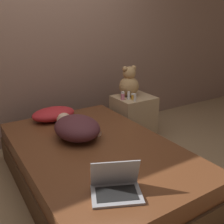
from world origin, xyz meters
The scene contains 12 objects.
ground_plane centered at (0.00, 0.00, 0.00)m, with size 12.00×12.00×0.00m, color #937551.
wall_back centered at (0.00, 1.30, 1.30)m, with size 8.00×0.06×2.60m.
bed centered at (0.00, 0.00, 0.21)m, with size 1.31×2.03×0.42m.
nightstand centered at (0.96, 0.71, 0.28)m, with size 0.49×0.43×0.55m.
pillow centered at (-0.10, 0.81, 0.49)m, with size 0.49×0.32×0.14m.
person_lying centered at (-0.07, 0.26, 0.52)m, with size 0.43×0.66×0.21m.
laptop centered at (-0.22, -0.67, 0.47)m, with size 0.39×0.35×0.23m.
teddy_bear centered at (0.92, 0.78, 0.72)m, with size 0.26×0.26×0.39m.
bottle_clear centered at (0.83, 0.65, 0.60)m, with size 0.04×0.04×0.10m.
bottle_amber centered at (0.87, 0.62, 0.59)m, with size 0.04×0.04×0.08m.
bottle_white centered at (0.84, 0.54, 0.60)m, with size 0.03×0.03×0.10m.
bottle_pink centered at (0.76, 0.68, 0.60)m, with size 0.05×0.05×0.10m.
Camera 1 is at (-1.01, -1.88, 1.51)m, focal length 42.00 mm.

